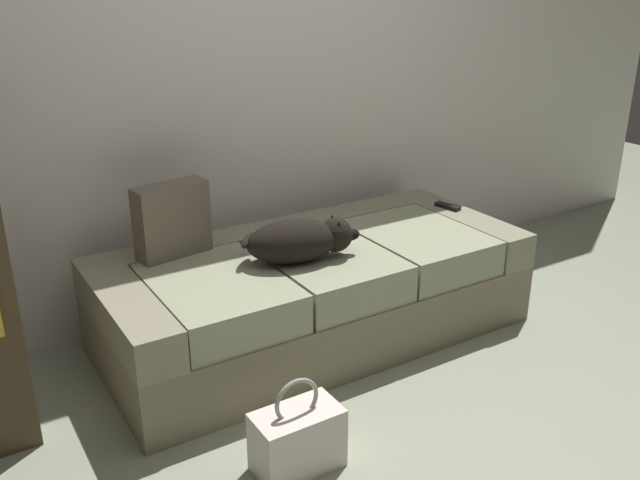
% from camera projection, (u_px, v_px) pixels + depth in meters
% --- Properties ---
extents(ground_plane, '(10.00, 10.00, 0.00)m').
position_uv_depth(ground_plane, '(453.00, 445.00, 2.62)').
color(ground_plane, gray).
extents(back_wall, '(6.40, 0.10, 2.80)m').
position_uv_depth(back_wall, '(248.00, 36.00, 3.42)').
color(back_wall, silver).
rests_on(back_wall, ground).
extents(couch, '(2.05, 0.92, 0.48)m').
position_uv_depth(couch, '(314.00, 292.00, 3.34)').
color(couch, '#7E745A').
rests_on(couch, ground).
extents(dog_dark, '(0.57, 0.33, 0.19)m').
position_uv_depth(dog_dark, '(300.00, 240.00, 3.07)').
color(dog_dark, black).
rests_on(dog_dark, couch).
extents(tv_remote, '(0.07, 0.16, 0.02)m').
position_uv_depth(tv_remote, '(448.00, 206.00, 3.78)').
color(tv_remote, black).
rests_on(tv_remote, couch).
extents(throw_pillow, '(0.35, 0.17, 0.34)m').
position_uv_depth(throw_pillow, '(172.00, 220.00, 3.10)').
color(throw_pillow, '#6A5F50').
rests_on(throw_pillow, couch).
extents(handbag, '(0.32, 0.18, 0.38)m').
position_uv_depth(handbag, '(297.00, 439.00, 2.46)').
color(handbag, silver).
rests_on(handbag, ground).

